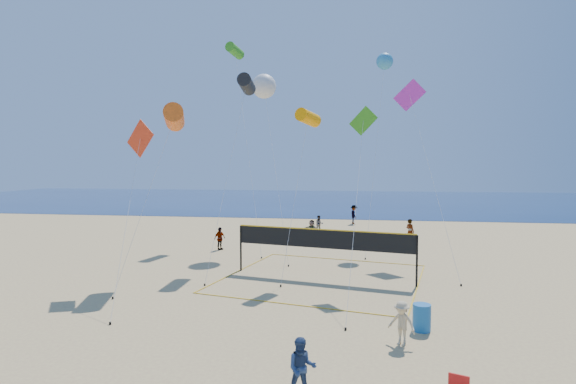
# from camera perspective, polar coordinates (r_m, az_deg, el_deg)

# --- Properties ---
(ocean) EXTENTS (140.00, 50.00, 0.03)m
(ocean) POSITION_cam_1_polar(r_m,az_deg,el_deg) (72.57, 5.93, -1.04)
(ocean) COLOR navy
(ocean) RESTS_ON ground
(bystander_a) EXTENTS (0.83, 0.69, 1.54)m
(bystander_a) POSITION_cam_1_polar(r_m,az_deg,el_deg) (12.05, 1.77, -21.44)
(bystander_a) COLOR navy
(bystander_a) RESTS_ON ground
(bystander_b) EXTENTS (1.07, 0.93, 1.43)m
(bystander_b) POSITION_cam_1_polar(r_m,az_deg,el_deg) (15.58, 14.24, -15.82)
(bystander_b) COLOR #CEB789
(bystander_b) RESTS_ON ground
(far_person_0) EXTENTS (0.81, 0.97, 1.55)m
(far_person_0) POSITION_cam_1_polar(r_m,az_deg,el_deg) (31.13, -8.67, -5.85)
(far_person_0) COLOR gray
(far_person_0) RESTS_ON ground
(far_person_1) EXTENTS (1.44, 1.13, 1.53)m
(far_person_1) POSITION_cam_1_polar(r_m,az_deg,el_deg) (34.96, 3.01, -4.80)
(far_person_1) COLOR gray
(far_person_1) RESTS_ON ground
(far_person_2) EXTENTS (0.80, 0.80, 1.87)m
(far_person_2) POSITION_cam_1_polar(r_m,az_deg,el_deg) (33.92, 15.24, -4.89)
(far_person_2) COLOR gray
(far_person_2) RESTS_ON ground
(far_person_3) EXTENTS (0.84, 0.74, 1.47)m
(far_person_3) POSITION_cam_1_polar(r_m,az_deg,el_deg) (38.39, 3.98, -4.09)
(far_person_3) COLOR gray
(far_person_3) RESTS_ON ground
(far_person_4) EXTENTS (0.94, 1.32, 1.86)m
(far_person_4) POSITION_cam_1_polar(r_m,az_deg,el_deg) (44.18, 8.38, -2.86)
(far_person_4) COLOR gray
(far_person_4) RESTS_ON ground
(trash_barrel) EXTENTS (0.66, 0.66, 0.94)m
(trash_barrel) POSITION_cam_1_polar(r_m,az_deg,el_deg) (17.04, 16.62, -15.02)
(trash_barrel) COLOR #1A62A9
(trash_barrel) RESTS_ON ground
(volleyball_net) EXTENTS (11.29, 11.17, 2.55)m
(volleyball_net) POSITION_cam_1_polar(r_m,az_deg,el_deg) (23.16, 4.42, -6.64)
(volleyball_net) COLOR black
(volleyball_net) RESTS_ON ground
(kite_0) EXTENTS (1.90, 6.09, 8.96)m
(kite_0) POSITION_cam_1_polar(r_m,az_deg,el_deg) (24.55, -14.25, 9.16)
(kite_0) COLOR #E55B16
(kite_0) RESTS_ON ground
(kite_1) EXTENTS (1.03, 7.78, 11.29)m
(kite_1) POSITION_cam_1_polar(r_m,az_deg,el_deg) (28.35, -5.29, 13.44)
(kite_1) COLOR black
(kite_1) RESTS_ON ground
(kite_2) EXTENTS (1.67, 4.13, 8.79)m
(kite_2) POSITION_cam_1_polar(r_m,az_deg,el_deg) (24.20, 2.57, 9.38)
(kite_2) COLOR #FF9801
(kite_2) RESTS_ON ground
(kite_3) EXTENTS (2.71, 6.60, 8.08)m
(kite_3) POSITION_cam_1_polar(r_m,az_deg,el_deg) (23.34, -18.36, 5.79)
(kite_3) COLOR red
(kite_3) RESTS_ON ground
(kite_4) EXTENTS (1.44, 7.69, 8.77)m
(kite_4) POSITION_cam_1_polar(r_m,az_deg,el_deg) (22.57, 9.44, 7.62)
(kite_4) COLOR #35941D
(kite_4) RESTS_ON ground
(kite_5) EXTENTS (2.71, 8.16, 11.33)m
(kite_5) POSITION_cam_1_polar(r_m,az_deg,el_deg) (30.30, 15.39, 11.06)
(kite_5) COLOR #CF2AC3
(kite_5) RESTS_ON ground
(kite_6) EXTENTS (3.67, 7.57, 12.24)m
(kite_6) POSITION_cam_1_polar(r_m,az_deg,el_deg) (32.84, -3.07, 13.24)
(kite_6) COLOR silver
(kite_6) RESTS_ON ground
(kite_7) EXTENTS (2.23, 7.51, 14.05)m
(kite_7) POSITION_cam_1_polar(r_m,az_deg,el_deg) (35.24, 12.18, 15.90)
(kite_7) COLOR #318BC1
(kite_7) RESTS_ON ground
(kite_8) EXTENTS (4.49, 9.44, 15.40)m
(kite_8) POSITION_cam_1_polar(r_m,az_deg,el_deg) (37.71, -6.76, 17.35)
(kite_8) COLOR #35941D
(kite_8) RESTS_ON ground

